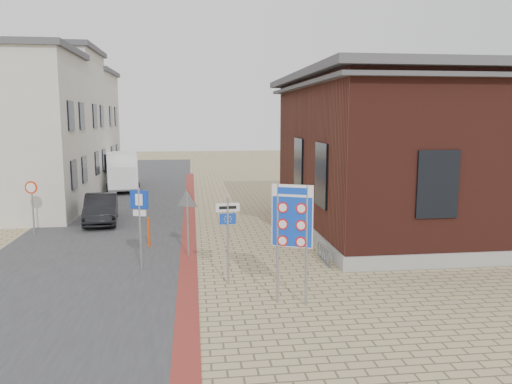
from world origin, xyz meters
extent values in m
plane|color=tan|center=(0.00, 0.00, 0.00)|extent=(120.00, 120.00, 0.00)
cube|color=#38383A|center=(-5.50, 15.00, 0.01)|extent=(7.00, 60.00, 0.02)
cube|color=maroon|center=(-2.00, 10.00, 0.01)|extent=(0.60, 40.00, 0.02)
cube|color=gray|center=(9.00, 7.00, 0.25)|extent=(12.15, 12.15, 0.50)
cube|color=#4B1E18|center=(9.00, 7.00, 3.50)|extent=(12.00, 12.00, 6.00)
cube|color=#4A494E|center=(9.00, 7.00, 6.65)|extent=(13.00, 13.00, 0.30)
cube|color=#4A494E|center=(9.00, 7.00, 6.25)|extent=(12.70, 12.70, 0.15)
cube|color=black|center=(2.98, 4.00, 2.80)|extent=(0.12, 1.60, 2.40)
cube|color=black|center=(2.98, 8.00, 2.80)|extent=(0.12, 1.60, 2.40)
cube|color=black|center=(6.00, 0.98, 2.80)|extent=(1.40, 0.12, 2.20)
cube|color=beige|center=(-11.00, 12.00, 4.00)|extent=(7.00, 6.00, 8.00)
cube|color=black|center=(-7.48, 10.80, 2.20)|extent=(0.10, 1.10, 1.40)
cube|color=black|center=(-7.48, 13.20, 2.20)|extent=(0.10, 1.10, 1.40)
cube|color=black|center=(-7.48, 10.80, 5.00)|extent=(0.10, 1.10, 1.40)
cube|color=black|center=(-7.48, 13.20, 5.00)|extent=(0.10, 1.10, 1.40)
cube|color=beige|center=(-11.00, 18.00, 4.40)|extent=(7.00, 6.00, 8.80)
cube|color=#4A494E|center=(-11.00, 18.00, 8.95)|extent=(7.40, 6.40, 0.30)
cube|color=black|center=(-7.48, 16.80, 2.20)|extent=(0.10, 1.10, 1.40)
cube|color=black|center=(-7.48, 19.20, 2.20)|extent=(0.10, 1.10, 1.40)
cube|color=black|center=(-7.48, 16.80, 5.00)|extent=(0.10, 1.10, 1.40)
cube|color=black|center=(-7.48, 19.20, 5.00)|extent=(0.10, 1.10, 1.40)
cube|color=beige|center=(-11.00, 24.00, 4.00)|extent=(7.00, 6.00, 8.00)
cube|color=#4A494E|center=(-11.00, 24.00, 8.15)|extent=(7.40, 6.40, 0.30)
cube|color=black|center=(-7.48, 22.80, 2.20)|extent=(0.10, 1.10, 1.40)
cube|color=black|center=(-7.48, 25.20, 2.20)|extent=(0.10, 1.10, 1.40)
cube|color=black|center=(-7.48, 22.80, 5.00)|extent=(0.10, 1.10, 1.40)
cube|color=black|center=(-7.48, 25.20, 5.00)|extent=(0.10, 1.10, 1.40)
torus|color=slate|center=(2.65, 1.60, 0.28)|extent=(0.04, 0.60, 0.60)
torus|color=slate|center=(2.65, 1.90, 0.28)|extent=(0.04, 0.60, 0.60)
torus|color=slate|center=(2.65, 2.20, 0.28)|extent=(0.04, 0.60, 0.60)
torus|color=slate|center=(2.65, 2.50, 0.28)|extent=(0.04, 0.60, 0.60)
torus|color=slate|center=(2.65, 2.80, 0.28)|extent=(0.04, 0.60, 0.60)
cube|color=slate|center=(2.65, 2.20, 0.02)|extent=(0.08, 1.60, 0.04)
imported|color=black|center=(-6.10, 9.82, 0.68)|extent=(1.91, 4.25, 1.35)
cube|color=slate|center=(-6.50, 20.39, 0.40)|extent=(2.53, 5.02, 0.22)
cube|color=white|center=(-6.26, 18.72, 1.11)|extent=(2.06, 1.76, 1.42)
cube|color=black|center=(-6.16, 18.06, 1.38)|extent=(1.68, 0.32, 0.71)
cube|color=white|center=(-6.61, 21.18, 1.56)|extent=(2.39, 3.45, 1.96)
cylinder|color=black|center=(-7.22, 18.85, 0.36)|extent=(0.32, 0.74, 0.71)
cylinder|color=black|center=(-5.37, 19.12, 0.36)|extent=(0.32, 0.74, 0.71)
cylinder|color=black|center=(-7.63, 21.67, 0.36)|extent=(0.32, 0.74, 0.71)
cylinder|color=black|center=(-5.78, 21.93, 0.36)|extent=(0.32, 0.74, 0.71)
cylinder|color=gray|center=(0.40, -1.34, 1.61)|extent=(0.07, 0.07, 3.22)
cylinder|color=gray|center=(1.11, -1.66, 1.61)|extent=(0.07, 0.07, 3.22)
cube|color=white|center=(0.76, -1.50, 2.39)|extent=(1.02, 0.49, 1.65)
cube|color=blue|center=(0.76, -1.50, 2.39)|extent=(0.98, 0.48, 1.61)
cube|color=white|center=(0.76, -1.50, 3.05)|extent=(0.98, 0.48, 0.31)
cylinder|color=gray|center=(-0.80, 0.30, 1.31)|extent=(0.07, 0.07, 2.61)
cube|color=silver|center=(-0.80, 0.30, 2.33)|extent=(0.70, 0.09, 0.25)
cube|color=#0F38B7|center=(-0.80, 0.30, 1.99)|extent=(0.48, 0.07, 0.32)
cylinder|color=gray|center=(-3.50, 2.00, 1.36)|extent=(0.07, 0.07, 2.72)
cube|color=#0E31A9|center=(-3.50, 2.00, 2.34)|extent=(0.58, 0.22, 0.60)
cube|color=white|center=(-3.50, 2.00, 1.90)|extent=(0.43, 0.17, 0.20)
cylinder|color=gray|center=(-2.00, 3.50, 1.16)|extent=(0.07, 0.07, 2.32)
cylinder|color=gray|center=(-8.50, 7.67, 1.14)|extent=(0.07, 0.07, 2.29)
cylinder|color=red|center=(-8.50, 7.67, 2.03)|extent=(0.54, 0.13, 0.54)
cylinder|color=#D5440B|center=(-3.50, 5.00, 0.57)|extent=(0.11, 0.11, 1.15)
camera|label=1|loc=(-1.80, -14.00, 4.93)|focal=35.00mm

